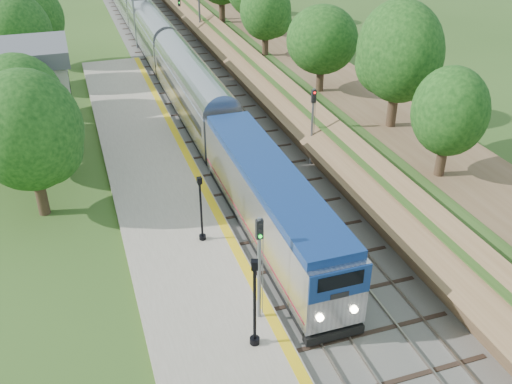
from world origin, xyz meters
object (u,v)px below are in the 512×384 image
object	(u,v)px
signal_platform	(259,258)
signal_farside	(313,119)
lamppost_far	(201,213)
lamppost_mid	(255,308)
station_building	(17,96)
train	(140,17)
signal_gantry	(167,6)

from	to	relation	value
signal_platform	signal_farside	size ratio (longest dim) A/B	0.96
lamppost_far	lamppost_mid	bearing A→B (deg)	-88.43
lamppost_far	signal_platform	bearing A→B (deg)	-82.05
station_building	train	size ratio (longest dim) A/B	0.07
signal_farside	signal_platform	bearing A→B (deg)	-121.55
station_building	lamppost_mid	xyz separation A→B (m)	(10.32, -27.14, -1.61)
signal_gantry	lamppost_mid	xyz separation A→B (m)	(-6.15, -52.13, -2.34)
lamppost_far	signal_platform	world-z (taller)	signal_platform
signal_gantry	signal_platform	distance (m)	50.76
signal_platform	lamppost_mid	bearing A→B (deg)	-115.17
signal_gantry	lamppost_far	world-z (taller)	signal_gantry
train	station_building	bearing A→B (deg)	-113.65
signal_gantry	signal_farside	world-z (taller)	signal_gantry
train	lamppost_mid	distance (m)	59.21
signal_farside	train	bearing A→B (deg)	98.28
train	signal_platform	world-z (taller)	signal_platform
signal_gantry	signal_platform	size ratio (longest dim) A/B	1.48
signal_gantry	signal_platform	world-z (taller)	signal_gantry
signal_gantry	lamppost_mid	bearing A→B (deg)	-96.73
signal_gantry	lamppost_mid	world-z (taller)	signal_gantry
lamppost_mid	signal_farside	xyz separation A→B (m)	(9.88, 16.48, 1.24)
train	lamppost_mid	world-z (taller)	lamppost_mid
train	signal_farside	world-z (taller)	signal_farside
train	signal_farside	xyz separation A→B (m)	(6.20, -42.62, 1.43)
signal_gantry	lamppost_far	size ratio (longest dim) A/B	2.03
signal_gantry	lamppost_far	distance (m)	43.69
lamppost_mid	station_building	bearing A→B (deg)	110.82
signal_farside	lamppost_far	bearing A→B (deg)	-143.52
station_building	lamppost_mid	bearing A→B (deg)	-69.18
station_building	signal_platform	distance (m)	27.79
train	signal_gantry	bearing A→B (deg)	-70.48
lamppost_far	signal_platform	xyz separation A→B (m)	(1.02, -7.33, 1.65)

